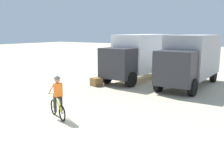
# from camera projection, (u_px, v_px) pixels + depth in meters

# --- Properties ---
(ground_plane) EXTENTS (120.00, 120.00, 0.00)m
(ground_plane) POSITION_uv_depth(u_px,v_px,m) (50.00, 138.00, 9.14)
(ground_plane) COLOR beige
(box_truck_avon_van) EXTENTS (2.73, 6.87, 3.35)m
(box_truck_avon_van) POSITION_uv_depth(u_px,v_px,m) (140.00, 55.00, 19.72)
(box_truck_avon_van) COLOR white
(box_truck_avon_van) RESTS_ON ground
(box_truck_grey_hauler) EXTENTS (2.51, 6.80, 3.35)m
(box_truck_grey_hauler) POSITION_uv_depth(u_px,v_px,m) (191.00, 58.00, 17.41)
(box_truck_grey_hauler) COLOR #9E9EA3
(box_truck_grey_hauler) RESTS_ON ground
(cyclist_orange_shirt) EXTENTS (1.60, 0.83, 1.82)m
(cyclist_orange_shirt) POSITION_uv_depth(u_px,v_px,m) (58.00, 99.00, 11.01)
(cyclist_orange_shirt) COLOR black
(cyclist_orange_shirt) RESTS_ON ground
(supply_crate) EXTENTS (0.75, 0.76, 0.54)m
(supply_crate) POSITION_uv_depth(u_px,v_px,m) (96.00, 82.00, 17.71)
(supply_crate) COLOR olive
(supply_crate) RESTS_ON ground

